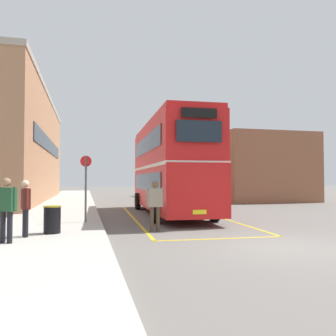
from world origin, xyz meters
The scene contains 12 objects.
ground_plane centered at (0.00, 14.40, 0.00)m, with size 135.60×135.60×0.00m, color #66605B.
sidewalk_left centered at (-6.50, 16.80, 0.07)m, with size 4.00×57.60×0.14m, color #B2ADA3.
brick_building_left centered at (-10.66, 22.05, 4.42)m, with size 5.25×24.73×8.83m.
depot_building_right centered at (9.31, 21.80, 2.80)m, with size 7.68×13.66×5.61m.
double_decker_bus centered at (-0.88, 9.02, 2.51)m, with size 3.12×10.89×4.75m.
single_deck_bus centered at (2.99, 24.91, 1.64)m, with size 3.22×9.75×3.02m.
pedestrian_boarding centered at (-2.77, 3.49, 1.03)m, with size 0.59×0.29×1.77m.
pedestrian_waiting_near centered at (-6.86, 2.50, 1.10)m, with size 0.34×0.54×1.66m.
pedestrian_waiting_far centered at (-7.18, 1.53, 1.14)m, with size 0.53×0.43×1.72m.
litter_bin centered at (-6.15, 2.99, 0.57)m, with size 0.54×0.54×0.86m.
bus_stop_sign centered at (-5.13, 5.64, 1.72)m, with size 0.44×0.08×2.62m.
bay_marking_yellow centered at (-0.91, 7.04, 0.00)m, with size 4.67×12.96×0.01m.
Camera 1 is at (-5.16, -8.33, 1.82)m, focal length 36.70 mm.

